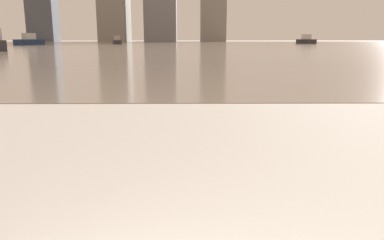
# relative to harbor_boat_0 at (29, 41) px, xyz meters

# --- Properties ---
(harbor_water) EXTENTS (180.00, 110.00, 0.01)m
(harbor_water) POSITION_rel_harbor_boat_0_xyz_m (26.19, -1.59, -0.67)
(harbor_water) COLOR gray
(harbor_water) RESTS_ON ground_plane
(harbor_boat_0) EXTENTS (3.69, 5.31, 1.89)m
(harbor_boat_0) POSITION_rel_harbor_boat_0_xyz_m (0.00, 0.00, 0.00)
(harbor_boat_0) COLOR navy
(harbor_boat_0) RESTS_ON harbor_water
(harbor_boat_1) EXTENTS (2.87, 5.09, 1.81)m
(harbor_boat_1) POSITION_rel_harbor_boat_0_xyz_m (49.82, 12.58, -0.03)
(harbor_boat_1) COLOR #2D2D33
(harbor_boat_1) RESTS_ON harbor_water
(harbor_boat_5) EXTENTS (2.40, 4.28, 1.52)m
(harbor_boat_5) POSITION_rel_harbor_boat_0_xyz_m (12.96, 8.03, -0.13)
(harbor_boat_5) COLOR #2D2D33
(harbor_boat_5) RESTS_ON harbor_water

